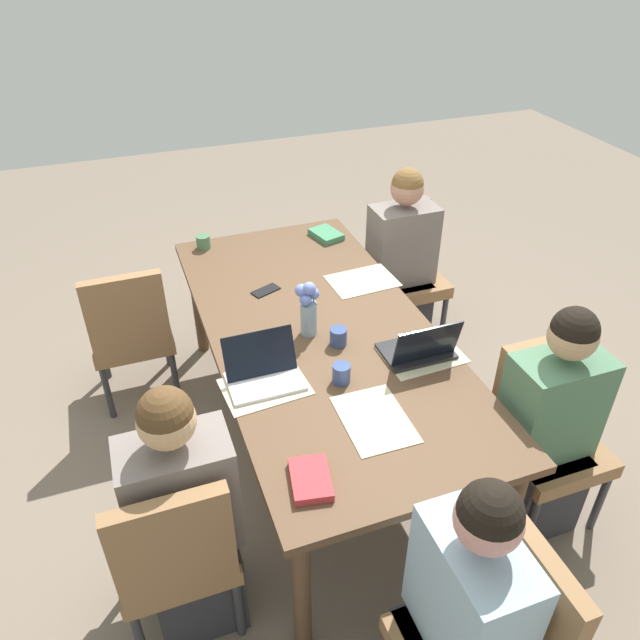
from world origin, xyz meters
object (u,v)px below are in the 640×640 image
object	(u,v)px
person_near_left_mid	(400,268)
person_near_left_far	(544,434)
phone_black	(266,291)
chair_far_right_mid	(130,329)
book_red_cover	(310,479)
person_head_left_left_near	(463,625)
laptop_far_right_near	(263,373)
person_far_right_near	(187,524)
chair_near_left_mid	(403,265)
coffee_mug_centre_left	(338,337)
book_blue_cover	(326,234)
dining_table	(320,340)
coffee_mug_near_left	(203,242)
coffee_mug_near_right	(341,373)
chair_near_left_far	(544,424)
chair_far_right_near	(175,549)
laptop_near_left_far	(419,349)
flower_vase	(308,306)
chair_head_left_left_near	(491,638)

from	to	relation	value
person_near_left_mid	person_near_left_far	distance (m)	1.55
person_near_left_far	phone_black	xyz separation A→B (m)	(1.22, 0.93, 0.24)
chair_far_right_mid	book_red_cover	size ratio (longest dim) A/B	4.50
person_head_left_left_near	laptop_far_right_near	distance (m)	1.23
person_far_right_near	phone_black	distance (m)	1.34
chair_near_left_mid	coffee_mug_centre_left	bearing A→B (deg)	139.14
book_blue_cover	coffee_mug_centre_left	bearing A→B (deg)	147.80
dining_table	chair_near_left_mid	bearing A→B (deg)	-46.80
chair_near_left_mid	coffee_mug_near_left	bearing A→B (deg)	81.45
coffee_mug_near_left	coffee_mug_near_right	bearing A→B (deg)	-167.15
coffee_mug_near_left	phone_black	xyz separation A→B (m)	(-0.60, -0.22, -0.04)
coffee_mug_centre_left	book_blue_cover	xyz separation A→B (m)	(1.05, -0.33, -0.02)
chair_near_left_far	chair_far_right_mid	world-z (taller)	same
person_near_left_mid	coffee_mug_near_right	distance (m)	1.47
chair_near_left_mid	person_head_left_left_near	bearing A→B (deg)	158.27
person_head_left_left_near	chair_far_right_near	distance (m)	1.05
chair_near_left_far	laptop_near_left_far	distance (m)	0.68
chair_near_left_far	person_far_right_near	distance (m)	1.64
laptop_near_left_far	coffee_mug_near_left	xyz separation A→B (m)	(1.38, 0.72, -0.00)
flower_vase	laptop_far_right_near	bearing A→B (deg)	131.93
coffee_mug_near_left	chair_far_right_near	bearing A→B (deg)	164.86
chair_near_left_mid	coffee_mug_near_right	size ratio (longest dim) A/B	10.15
person_near_left_mid	chair_far_right_mid	world-z (taller)	person_near_left_mid
chair_head_left_left_near	chair_near_left_far	world-z (taller)	same
person_far_right_near	coffee_mug_near_left	size ratio (longest dim) A/B	14.46
chair_near_left_mid	person_near_left_far	distance (m)	1.63
chair_head_left_left_near	flower_vase	size ratio (longest dim) A/B	3.14
person_far_right_near	coffee_mug_near_right	size ratio (longest dim) A/B	13.48
chair_far_right_near	coffee_mug_centre_left	xyz separation A→B (m)	(0.66, -0.90, 0.30)
dining_table	phone_black	bearing A→B (deg)	20.41
coffee_mug_near_left	book_red_cover	size ratio (longest dim) A/B	0.41
chair_near_left_mid	coffee_mug_centre_left	xyz separation A→B (m)	(-0.98, 0.84, 0.30)
person_head_left_left_near	coffee_mug_near_right	world-z (taller)	person_head_left_left_near
chair_near_left_mid	person_near_left_mid	size ratio (longest dim) A/B	0.75
person_head_left_left_near	laptop_far_right_near	world-z (taller)	person_head_left_left_near
chair_head_left_left_near	person_near_left_mid	bearing A→B (deg)	-18.84
coffee_mug_centre_left	book_red_cover	size ratio (longest dim) A/B	0.43
person_near_left_mid	chair_head_left_left_near	bearing A→B (deg)	161.16
person_near_left_mid	flower_vase	distance (m)	1.24
chair_near_left_far	coffee_mug_near_left	distance (m)	2.14
chair_far_right_mid	coffee_mug_centre_left	xyz separation A→B (m)	(-0.84, -0.92, 0.30)
dining_table	chair_near_left_mid	xyz separation A→B (m)	(0.83, -0.88, -0.19)
person_head_left_left_near	chair_near_left_far	size ratio (longest dim) A/B	1.33
person_near_left_mid	person_near_left_far	size ratio (longest dim) A/B	1.00
chair_far_right_mid	phone_black	bearing A→B (deg)	-110.78
laptop_near_left_far	coffee_mug_centre_left	xyz separation A→B (m)	(0.21, 0.31, -0.00)
chair_head_left_left_near	person_near_left_far	distance (m)	1.00
chair_head_left_left_near	laptop_near_left_far	distance (m)	1.20
person_far_right_near	chair_head_left_left_near	bearing A→B (deg)	-131.43
flower_vase	coffee_mug_centre_left	world-z (taller)	flower_vase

